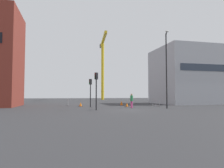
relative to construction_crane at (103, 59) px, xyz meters
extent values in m
plane|color=#333335|center=(-5.67, -44.08, -13.03)|extent=(160.00, 160.00, 0.00)
cube|color=#A8AAB2|center=(10.04, -31.23, -8.05)|extent=(11.50, 10.18, 9.96)
cube|color=#2D3847|center=(10.04, -36.36, -7.13)|extent=(9.66, 0.08, 1.10)
cylinder|color=yellow|center=(0.04, 0.42, -3.93)|extent=(0.90, 0.90, 18.20)
cube|color=yellow|center=(-0.26, -2.43, 5.57)|extent=(2.44, 16.36, 0.70)
cube|color=slate|center=(0.60, 5.63, 5.57)|extent=(1.38, 1.92, 1.10)
cylinder|color=black|center=(-0.51, -42.66, -8.64)|extent=(0.14, 0.14, 8.79)
cube|color=black|center=(-0.75, -43.25, -4.34)|extent=(0.57, 1.21, 0.10)
ellipsoid|color=silver|center=(-0.99, -43.83, -4.36)|extent=(0.44, 0.24, 0.16)
cylinder|color=black|center=(-8.80, -38.13, -11.58)|extent=(0.12, 0.12, 2.90)
cube|color=black|center=(-8.80, -38.13, -9.78)|extent=(0.36, 0.35, 0.70)
sphere|color=#390605|center=(-8.96, -38.22, -9.56)|extent=(0.11, 0.11, 0.11)
sphere|color=#3C2905|center=(-8.96, -38.22, -9.78)|extent=(0.11, 0.11, 0.11)
sphere|color=green|center=(-8.96, -38.22, -10.00)|extent=(0.11, 0.11, 0.11)
cylinder|color=black|center=(-8.91, -43.57, -11.45)|extent=(0.12, 0.12, 3.16)
cube|color=black|center=(-8.91, -43.57, -9.52)|extent=(0.37, 0.36, 0.70)
sphere|color=red|center=(-9.05, -43.67, -9.30)|extent=(0.11, 0.11, 0.11)
sphere|color=#3C2905|center=(-9.05, -43.67, -9.52)|extent=(0.11, 0.11, 0.11)
sphere|color=#07330F|center=(-9.05, -43.67, -9.74)|extent=(0.11, 0.11, 0.11)
cylinder|color=#D14C8C|center=(-4.16, -40.57, -12.62)|extent=(0.14, 0.14, 0.82)
cylinder|color=#D14C8C|center=(-4.08, -40.75, -12.62)|extent=(0.14, 0.14, 0.82)
cylinder|color=#2D844C|center=(-4.12, -40.66, -11.88)|extent=(0.34, 0.34, 0.68)
sphere|color=#8C6647|center=(-4.12, -40.66, -11.42)|extent=(0.22, 0.22, 0.22)
cube|color=#9EA0A5|center=(-11.48, -33.66, -11.98)|extent=(0.09, 1.82, 0.06)
cube|color=#9EA0A5|center=(-11.48, -33.66, -12.93)|extent=(0.09, 1.82, 0.06)
cylinder|color=#9EA0A5|center=(-11.47, -34.48, -12.51)|extent=(0.04, 0.04, 1.05)
cylinder|color=#9EA0A5|center=(-11.48, -33.66, -12.51)|extent=(0.04, 0.04, 1.05)
cylinder|color=#9EA0A5|center=(-11.50, -32.84, -12.51)|extent=(0.04, 0.04, 1.05)
cube|color=#9EA0A5|center=(0.33, -37.97, -11.98)|extent=(0.07, 2.41, 0.06)
cube|color=#9EA0A5|center=(0.33, -37.97, -12.93)|extent=(0.07, 2.41, 0.06)
cylinder|color=#9EA0A5|center=(0.32, -39.05, -12.51)|extent=(0.04, 0.04, 1.05)
cylinder|color=#9EA0A5|center=(0.33, -37.97, -12.51)|extent=(0.04, 0.04, 1.05)
cylinder|color=#9EA0A5|center=(0.34, -36.88, -12.51)|extent=(0.04, 0.04, 1.05)
cube|color=black|center=(-9.87, -35.91, -13.02)|extent=(0.54, 0.54, 0.03)
cone|color=orange|center=(-9.87, -35.91, -12.76)|extent=(0.42, 0.42, 0.55)
cube|color=black|center=(-3.93, -38.14, -13.02)|extent=(0.52, 0.52, 0.03)
cone|color=orange|center=(-3.93, -38.14, -12.77)|extent=(0.40, 0.40, 0.53)
cube|color=black|center=(-3.53, -34.14, -13.02)|extent=(0.62, 0.62, 0.03)
cone|color=#E55B0F|center=(-3.53, -34.14, -12.72)|extent=(0.48, 0.48, 0.63)
camera|label=1|loc=(-12.22, -64.59, -11.46)|focal=33.27mm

